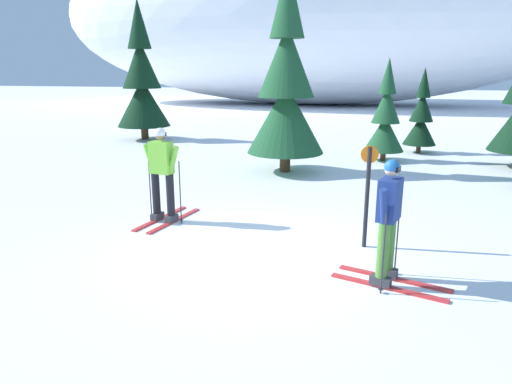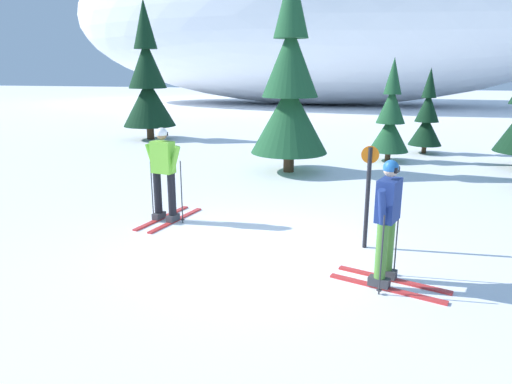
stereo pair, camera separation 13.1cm
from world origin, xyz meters
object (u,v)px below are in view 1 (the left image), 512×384
object	(u,v)px
skier_lime_jacket	(162,173)
pine_tree_center_right	(421,118)
trail_marker_post	(367,191)
pine_tree_far_left	(142,82)
skier_navy_jacket	(389,220)
pine_tree_center_left	(386,119)
pine_tree_left	(286,89)

from	to	relation	value
skier_lime_jacket	pine_tree_center_right	distance (m)	10.65
pine_tree_center_right	trail_marker_post	world-z (taller)	pine_tree_center_right
pine_tree_far_left	pine_tree_center_right	bearing A→B (deg)	-4.89
skier_navy_jacket	trail_marker_post	xyz separation A→B (m)	(-0.26, 1.33, 0.04)
pine_tree_far_left	trail_marker_post	distance (m)	13.73
skier_navy_jacket	skier_lime_jacket	distance (m)	4.45
skier_navy_jacket	pine_tree_far_left	bearing A→B (deg)	127.60
pine_tree_center_left	trail_marker_post	world-z (taller)	pine_tree_center_left
pine_tree_left	trail_marker_post	distance (m)	6.08
pine_tree_left	pine_tree_far_left	bearing A→B (deg)	143.27
pine_tree_center_left	pine_tree_center_right	bearing A→B (deg)	53.72
pine_tree_left	pine_tree_center_left	distance (m)	3.76
skier_navy_jacket	pine_tree_center_left	xyz separation A→B (m)	(0.38, 9.11, 0.43)
skier_lime_jacket	pine_tree_far_left	distance (m)	11.19
skier_navy_jacket	pine_tree_left	distance (m)	7.39
skier_navy_jacket	skier_lime_jacket	world-z (taller)	skier_lime_jacket
skier_lime_jacket	pine_tree_center_right	size ratio (longest dim) A/B	0.63
pine_tree_center_left	skier_navy_jacket	bearing A→B (deg)	-92.42
skier_navy_jacket	pine_tree_center_left	world-z (taller)	pine_tree_center_left
pine_tree_center_left	pine_tree_left	bearing A→B (deg)	-141.15
skier_navy_jacket	pine_tree_left	world-z (taller)	pine_tree_left
skier_lime_jacket	pine_tree_left	world-z (taller)	pine_tree_left
pine_tree_far_left	trail_marker_post	bearing A→B (deg)	-49.88
skier_lime_jacket	pine_tree_left	distance (m)	5.39
skier_navy_jacket	skier_lime_jacket	xyz separation A→B (m)	(-4.04, 1.87, 0.05)
pine_tree_left	pine_tree_center_left	size ratio (longest dim) A/B	1.74
pine_tree_far_left	pine_tree_center_right	distance (m)	10.83
pine_tree_far_left	trail_marker_post	xyz separation A→B (m)	(8.80, -10.45, -1.35)
skier_lime_jacket	skier_navy_jacket	bearing A→B (deg)	-24.81
pine_tree_left	pine_tree_center_right	size ratio (longest dim) A/B	1.92
skier_lime_jacket	trail_marker_post	xyz separation A→B (m)	(3.78, -0.54, -0.00)
pine_tree_left	trail_marker_post	xyz separation A→B (m)	(2.18, -5.50, -1.38)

